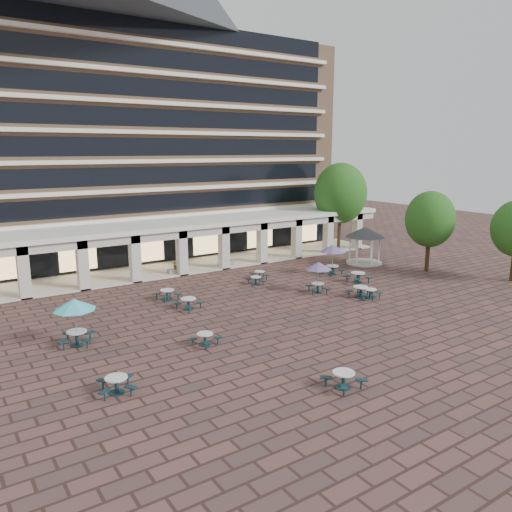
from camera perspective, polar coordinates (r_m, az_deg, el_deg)
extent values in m
plane|color=brown|center=(34.97, 3.63, -5.85)|extent=(120.00, 120.00, 0.00)
cube|color=tan|center=(55.70, -12.69, 12.05)|extent=(40.00, 15.00, 22.00)
cube|color=white|center=(48.97, -9.03, 4.59)|extent=(36.80, 0.50, 0.35)
cube|color=black|center=(49.03, -9.20, 6.13)|extent=(35.20, 0.05, 1.60)
cube|color=white|center=(48.70, -9.13, 7.63)|extent=(36.80, 0.50, 0.35)
cube|color=black|center=(48.83, -9.30, 9.16)|extent=(35.20, 0.05, 1.60)
cube|color=white|center=(48.58, -9.24, 10.69)|extent=(36.80, 0.50, 0.35)
cube|color=black|center=(48.78, -9.41, 12.21)|extent=(35.20, 0.05, 1.60)
cube|color=white|center=(48.59, -9.34, 13.75)|extent=(36.80, 0.50, 0.35)
cube|color=black|center=(48.86, -9.51, 15.26)|extent=(35.20, 0.05, 1.60)
cube|color=white|center=(48.75, -9.45, 16.80)|extent=(36.80, 0.50, 0.35)
cube|color=black|center=(49.08, -9.62, 18.29)|extent=(35.20, 0.05, 1.60)
cube|color=white|center=(49.04, -9.56, 19.83)|extent=(36.80, 0.50, 0.35)
cube|color=black|center=(49.44, -9.74, 21.28)|extent=(35.20, 0.05, 1.60)
cube|color=white|center=(49.46, -9.68, 22.81)|extent=(36.80, 0.50, 0.35)
cube|color=black|center=(49.93, -9.85, 24.23)|extent=(35.20, 0.05, 1.60)
cube|color=white|center=(46.55, -7.59, 3.88)|extent=(42.00, 6.60, 0.40)
cube|color=beige|center=(44.10, -5.93, 2.88)|extent=(42.00, 0.30, 0.90)
cube|color=black|center=(49.34, -8.91, 1.48)|extent=(38.00, 0.15, 3.20)
cube|color=beige|center=(47.31, -7.45, -1.09)|extent=(42.00, 6.00, 0.12)
cube|color=beige|center=(40.13, -25.03, -1.67)|extent=(0.80, 0.80, 4.00)
cube|color=beige|center=(40.93, -19.21, -0.95)|extent=(0.80, 0.80, 4.00)
cube|color=beige|center=(42.13, -13.67, -0.26)|extent=(0.80, 0.80, 4.00)
cube|color=beige|center=(43.71, -8.48, 0.40)|extent=(0.80, 0.80, 4.00)
cube|color=beige|center=(45.63, -3.69, 1.00)|extent=(0.80, 0.80, 4.00)
cube|color=beige|center=(47.84, 0.69, 1.54)|extent=(0.80, 0.80, 4.00)
cube|color=beige|center=(50.31, 4.66, 2.02)|extent=(0.80, 0.80, 4.00)
cube|color=beige|center=(53.01, 8.25, 2.45)|extent=(0.80, 0.80, 4.00)
cube|color=beige|center=(55.89, 11.48, 2.83)|extent=(0.80, 0.80, 4.00)
cube|color=#FFD88C|center=(46.13, -19.68, -0.08)|extent=(3.20, 0.08, 2.40)
cube|color=#FFD88C|center=(48.01, -12.28, 0.81)|extent=(3.20, 0.08, 2.40)
cube|color=#FFD88C|center=(50.64, -5.55, 1.61)|extent=(3.20, 0.08, 2.40)
cube|color=#FFD88C|center=(53.91, 0.46, 2.30)|extent=(3.20, 0.08, 2.40)
cube|color=#FFD88C|center=(57.71, 5.73, 2.89)|extent=(3.20, 0.08, 2.40)
cylinder|color=#123137|center=(24.14, -15.60, -14.78)|extent=(0.71, 0.71, 0.04)
cylinder|color=#123137|center=(24.00, -15.65, -14.11)|extent=(0.18, 0.18, 0.67)
cylinder|color=silver|center=(23.83, -15.70, -13.24)|extent=(1.01, 1.01, 0.05)
cube|color=#123137|center=(24.50, -14.45, -13.20)|extent=(0.62, 0.54, 0.05)
cylinder|color=#123137|center=(24.60, -14.42, -13.69)|extent=(0.08, 0.08, 0.43)
cube|color=#123137|center=(24.43, -17.13, -13.43)|extent=(0.54, 0.62, 0.05)
cylinder|color=#123137|center=(24.53, -17.09, -13.93)|extent=(0.08, 0.08, 0.43)
cube|color=#123137|center=(23.42, -16.93, -14.58)|extent=(0.62, 0.54, 0.05)
cylinder|color=#123137|center=(23.53, -16.90, -15.08)|extent=(0.08, 0.08, 0.43)
cube|color=#123137|center=(23.49, -14.13, -14.32)|extent=(0.54, 0.62, 0.05)
cylinder|color=#123137|center=(23.59, -14.10, -14.83)|extent=(0.08, 0.08, 0.43)
cylinder|color=#123137|center=(24.09, 9.94, -14.56)|extent=(0.72, 0.72, 0.04)
cylinder|color=#123137|center=(23.95, 9.97, -13.88)|extent=(0.19, 0.19, 0.68)
cylinder|color=silver|center=(23.77, 10.00, -12.98)|extent=(1.03, 1.03, 0.05)
cube|color=#123137|center=(24.63, 9.92, -12.82)|extent=(0.59, 0.62, 0.05)
cylinder|color=#123137|center=(24.73, 9.90, -13.32)|extent=(0.08, 0.08, 0.43)
cube|color=#123137|center=(23.88, 7.99, -13.58)|extent=(0.62, 0.59, 0.05)
cylinder|color=#123137|center=(23.98, 7.97, -14.10)|extent=(0.08, 0.08, 0.43)
cube|color=#123137|center=(23.17, 10.04, -14.49)|extent=(0.59, 0.62, 0.05)
cylinder|color=#123137|center=(23.28, 10.01, -15.02)|extent=(0.08, 0.08, 0.43)
cube|color=#123137|center=(23.94, 11.96, -13.66)|extent=(0.62, 0.59, 0.05)
cylinder|color=#123137|center=(24.05, 11.93, -14.17)|extent=(0.08, 0.08, 0.43)
cylinder|color=#123137|center=(37.89, 12.89, -4.69)|extent=(0.65, 0.65, 0.04)
cylinder|color=#123137|center=(37.81, 12.91, -4.27)|extent=(0.17, 0.17, 0.61)
cylinder|color=silver|center=(37.71, 12.94, -3.73)|extent=(0.93, 0.93, 0.05)
cube|color=#123137|center=(38.45, 12.63, -3.83)|extent=(0.48, 0.57, 0.05)
cylinder|color=#123137|center=(38.51, 12.62, -4.13)|extent=(0.07, 0.07, 0.39)
cube|color=#123137|center=(37.59, 11.86, -4.16)|extent=(0.57, 0.48, 0.05)
cylinder|color=#123137|center=(37.65, 11.84, -4.47)|extent=(0.07, 0.07, 0.39)
cube|color=#123137|center=(37.11, 13.22, -4.43)|extent=(0.48, 0.57, 0.05)
cylinder|color=#123137|center=(37.17, 13.20, -4.75)|extent=(0.07, 0.07, 0.39)
cube|color=#123137|center=(37.98, 13.97, -4.09)|extent=(0.57, 0.48, 0.05)
cylinder|color=#123137|center=(38.04, 13.95, -4.40)|extent=(0.07, 0.07, 0.39)
cylinder|color=#123137|center=(30.11, -19.72, -9.53)|extent=(0.78, 0.78, 0.04)
cylinder|color=#123137|center=(29.99, -19.77, -8.92)|extent=(0.20, 0.20, 0.73)
cylinder|color=silver|center=(29.84, -19.83, -8.13)|extent=(1.11, 1.11, 0.06)
cube|color=#123137|center=(30.42, -18.46, -8.28)|extent=(0.68, 0.52, 0.06)
cylinder|color=#123137|center=(30.51, -18.43, -8.73)|extent=(0.09, 0.09, 0.47)
cube|color=#123137|center=(30.62, -20.75, -8.32)|extent=(0.52, 0.68, 0.06)
cylinder|color=#123137|center=(30.71, -20.71, -8.77)|extent=(0.09, 0.09, 0.47)
cube|color=#123137|center=(29.49, -21.15, -9.13)|extent=(0.68, 0.52, 0.06)
cylinder|color=#123137|center=(29.58, -21.11, -9.59)|extent=(0.09, 0.09, 0.47)
cube|color=#123137|center=(29.28, -18.77, -9.11)|extent=(0.52, 0.68, 0.06)
cylinder|color=#123137|center=(29.38, -18.74, -9.57)|extent=(0.09, 0.09, 0.47)
cylinder|color=gray|center=(29.67, -19.90, -7.18)|extent=(0.06, 0.06, 2.66)
cone|color=#41C8DD|center=(29.35, -20.05, -5.23)|extent=(2.33, 2.33, 0.61)
cylinder|color=#123137|center=(28.58, -5.83, -10.04)|extent=(0.64, 0.64, 0.04)
cylinder|color=#123137|center=(28.48, -5.84, -9.51)|extent=(0.16, 0.16, 0.60)
cylinder|color=silver|center=(28.35, -5.85, -8.82)|extent=(0.91, 0.91, 0.05)
cube|color=#123137|center=(29.10, -5.96, -8.82)|extent=(0.43, 0.56, 0.05)
cylinder|color=#123137|center=(29.18, -5.95, -9.20)|extent=(0.07, 0.07, 0.38)
cube|color=#123137|center=(28.40, -7.29, -9.39)|extent=(0.56, 0.43, 0.05)
cylinder|color=#123137|center=(28.48, -7.28, -9.78)|extent=(0.07, 0.07, 0.38)
cube|color=#123137|center=(27.78, -5.72, -9.85)|extent=(0.43, 0.56, 0.05)
cylinder|color=#123137|center=(27.86, -5.71, -10.25)|extent=(0.07, 0.07, 0.38)
cube|color=#123137|center=(28.50, -4.40, -9.25)|extent=(0.56, 0.43, 0.05)
cylinder|color=#123137|center=(28.58, -4.39, -9.64)|extent=(0.07, 0.07, 0.38)
cylinder|color=#123137|center=(38.66, 7.06, -4.13)|extent=(0.69, 0.69, 0.04)
cylinder|color=#123137|center=(38.57, 7.07, -3.70)|extent=(0.18, 0.18, 0.65)
cylinder|color=silver|center=(38.47, 7.09, -3.14)|extent=(0.98, 0.98, 0.05)
cube|color=#123137|center=(39.20, 7.60, -3.29)|extent=(0.60, 0.45, 0.05)
cylinder|color=#123137|center=(39.26, 7.59, -3.61)|extent=(0.08, 0.08, 0.41)
cube|color=#123137|center=(38.89, 6.08, -3.38)|extent=(0.45, 0.60, 0.05)
cylinder|color=#123137|center=(38.95, 6.07, -3.70)|extent=(0.08, 0.08, 0.41)
cube|color=#123137|center=(37.89, 6.53, -3.80)|extent=(0.60, 0.45, 0.05)
cylinder|color=#123137|center=(37.96, 6.53, -4.13)|extent=(0.08, 0.08, 0.41)
cube|color=#123137|center=(38.21, 8.09, -3.71)|extent=(0.45, 0.60, 0.05)
cylinder|color=#123137|center=(38.27, 8.08, -4.04)|extent=(0.08, 0.08, 0.41)
cylinder|color=gray|center=(38.35, 7.10, -2.47)|extent=(0.05, 0.05, 2.35)
cone|color=#6E5B9D|center=(38.13, 7.14, -1.12)|extent=(2.06, 2.06, 0.54)
cylinder|color=#123137|center=(37.91, 11.84, -4.63)|extent=(0.77, 0.77, 0.04)
cylinder|color=#123137|center=(37.81, 11.86, -4.13)|extent=(0.20, 0.20, 0.73)
cylinder|color=silver|center=(37.69, 11.89, -3.48)|extent=(1.11, 1.11, 0.06)
cube|color=#123137|center=(38.59, 11.59, -3.60)|extent=(0.59, 0.68, 0.06)
cylinder|color=#123137|center=(38.65, 11.57, -3.96)|extent=(0.09, 0.09, 0.46)
cube|color=#123137|center=(37.60, 10.58, -3.98)|extent=(0.68, 0.59, 0.06)
cylinder|color=#123137|center=(37.67, 10.57, -4.35)|extent=(0.09, 0.09, 0.46)
cube|color=#123137|center=(36.97, 12.16, -4.32)|extent=(0.59, 0.68, 0.06)
cylinder|color=#123137|center=(37.04, 12.14, -4.70)|extent=(0.09, 0.09, 0.46)
cube|color=#123137|center=(37.98, 13.14, -3.93)|extent=(0.68, 0.59, 0.06)
cylinder|color=#123137|center=(38.05, 13.12, -4.29)|extent=(0.09, 0.09, 0.46)
cylinder|color=#123137|center=(34.75, -7.70, -6.02)|extent=(0.73, 0.73, 0.04)
cylinder|color=#123137|center=(34.65, -7.72, -5.51)|extent=(0.19, 0.19, 0.69)
cylinder|color=silver|center=(34.52, -7.74, -4.85)|extent=(1.04, 1.04, 0.05)
cube|color=#123137|center=(35.39, -7.76, -4.94)|extent=(0.50, 0.64, 0.05)
cylinder|color=#123137|center=(35.46, -7.75, -5.31)|extent=(0.08, 0.08, 0.44)
cube|color=#123137|center=(34.61, -9.07, -5.38)|extent=(0.64, 0.50, 0.05)
cylinder|color=#123137|center=(34.68, -9.06, -5.75)|extent=(0.08, 0.08, 0.44)
cube|color=#123137|center=(33.84, -7.68, -5.74)|extent=(0.50, 0.64, 0.05)
cylinder|color=#123137|center=(33.91, -7.67, -6.12)|extent=(0.08, 0.08, 0.44)
cube|color=#123137|center=(34.64, -6.37, -5.28)|extent=(0.64, 0.50, 0.05)
cylinder|color=#123137|center=(34.71, -6.36, -5.66)|extent=(0.08, 0.08, 0.44)
cylinder|color=#123137|center=(40.64, -0.02, -3.24)|extent=(0.60, 0.60, 0.03)
cylinder|color=#123137|center=(40.57, -0.02, -2.88)|extent=(0.15, 0.15, 0.56)
cylinder|color=silver|center=(40.48, -0.02, -2.41)|extent=(0.85, 0.85, 0.04)
cube|color=#123137|center=(41.11, 0.43, -2.54)|extent=(0.52, 0.43, 0.04)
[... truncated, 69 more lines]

